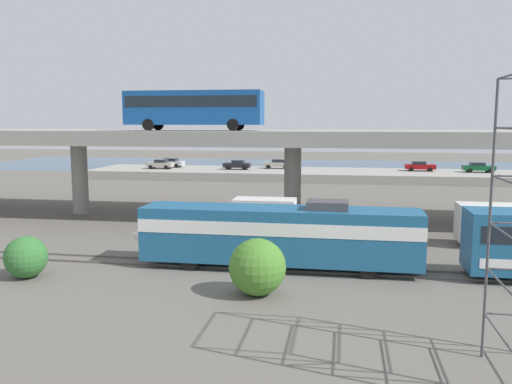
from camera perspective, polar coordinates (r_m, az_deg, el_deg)
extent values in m
plane|color=#605B54|center=(28.37, -0.10, -10.36)|extent=(260.00, 260.00, 0.00)
cube|color=#59544C|center=(31.46, 0.91, -8.43)|extent=(110.00, 0.12, 0.12)
cube|color=#59544C|center=(32.81, 1.29, -7.75)|extent=(110.00, 0.12, 0.12)
cube|color=#1E5984|center=(31.54, 2.53, -4.61)|extent=(16.53, 3.00, 3.20)
cube|color=white|center=(31.43, 2.54, -3.58)|extent=(16.53, 3.04, 0.77)
cone|color=white|center=(33.61, -11.64, -4.56)|extent=(2.25, 2.85, 2.85)
cube|color=black|center=(32.81, -8.94, -2.62)|extent=(2.25, 2.70, 1.02)
cube|color=#3F3F42|center=(30.99, 7.73, -1.41)|extent=(2.40, 1.80, 0.50)
cylinder|color=black|center=(31.68, -7.19, -7.59)|extent=(0.96, 0.18, 0.96)
cylinder|color=black|center=(34.19, -5.88, -6.43)|extent=(0.96, 0.18, 0.96)
cylinder|color=black|center=(30.43, 12.00, -8.33)|extent=(0.96, 0.18, 0.96)
cylinder|color=black|center=(33.04, 11.81, -7.06)|extent=(0.96, 0.18, 0.96)
cube|color=gray|center=(46.84, 4.02, 5.88)|extent=(96.00, 10.80, 1.28)
cylinder|color=gray|center=(53.12, -18.50, 1.38)|extent=(1.50, 1.50, 6.72)
cylinder|color=gray|center=(47.13, 3.97, 1.01)|extent=(1.50, 1.50, 6.72)
cube|color=#14478C|center=(46.52, -6.75, 9.02)|extent=(12.00, 2.55, 2.90)
cube|color=black|center=(46.54, -6.76, 9.66)|extent=(11.52, 2.59, 0.93)
cube|color=black|center=(45.23, 0.61, 9.55)|extent=(0.08, 2.30, 1.74)
cylinder|color=black|center=(46.79, -1.89, 7.28)|extent=(1.00, 0.26, 1.00)
cylinder|color=black|center=(44.42, -2.51, 7.26)|extent=(1.00, 0.26, 1.00)
cylinder|color=black|center=(48.81, -10.55, 7.17)|extent=(1.00, 0.26, 1.00)
cylinder|color=black|center=(46.54, -11.57, 7.13)|extent=(1.00, 0.26, 1.00)
cube|color=silver|center=(40.47, 24.10, -3.04)|extent=(4.60, 2.30, 2.60)
cylinder|color=black|center=(41.52, 22.28, -4.52)|extent=(0.88, 0.28, 0.88)
cylinder|color=black|center=(39.44, 22.97, -5.17)|extent=(0.88, 0.28, 0.88)
cube|color=#9E998C|center=(39.27, 6.00, -3.17)|extent=(2.00, 2.30, 2.00)
cube|color=silver|center=(39.58, 0.94, -2.60)|extent=(4.60, 2.30, 2.60)
cylinder|color=black|center=(40.56, 5.67, -4.26)|extent=(0.88, 0.28, 0.88)
cylinder|color=black|center=(38.43, 5.44, -4.92)|extent=(0.88, 0.28, 0.88)
cylinder|color=black|center=(41.04, -0.23, -4.08)|extent=(0.88, 0.28, 0.88)
cylinder|color=black|center=(38.94, -0.78, -4.72)|extent=(0.88, 0.28, 0.88)
cylinder|color=#47474C|center=(20.90, 23.93, -3.05)|extent=(0.10, 0.10, 10.24)
cylinder|color=#47474C|center=(20.01, 24.78, -13.72)|extent=(0.07, 3.85, 0.07)
cylinder|color=#47474C|center=(19.47, 25.06, -9.02)|extent=(0.07, 3.85, 0.07)
cylinder|color=#47474C|center=(19.08, 25.35, -4.09)|extent=(0.07, 3.85, 0.07)
cylinder|color=#47474C|center=(18.83, 25.64, 1.00)|extent=(0.07, 3.85, 0.07)
cylinder|color=#47474C|center=(18.73, 25.94, 6.20)|extent=(0.07, 3.85, 0.07)
cube|color=gray|center=(82.13, 6.34, 1.88)|extent=(70.30, 12.99, 1.27)
cube|color=#0C4C26|center=(85.33, 22.93, 2.42)|extent=(4.49, 1.86, 0.70)
cube|color=#1E232B|center=(85.24, 22.80, 2.82)|extent=(1.98, 1.63, 0.48)
cylinder|color=black|center=(86.55, 23.68, 2.21)|extent=(0.64, 0.20, 0.64)
cylinder|color=black|center=(84.84, 23.97, 2.10)|extent=(0.64, 0.20, 0.64)
cylinder|color=black|center=(85.91, 21.88, 2.27)|extent=(0.64, 0.20, 0.64)
cylinder|color=black|center=(84.19, 22.13, 2.16)|extent=(0.64, 0.20, 0.64)
cube|color=#9E998C|center=(86.07, -10.33, 2.93)|extent=(4.15, 1.87, 0.70)
cube|color=#1E232B|center=(85.96, -10.21, 3.33)|extent=(1.83, 1.65, 0.48)
cylinder|color=black|center=(85.72, -11.33, 2.66)|extent=(0.64, 0.20, 0.64)
cylinder|color=black|center=(87.37, -10.92, 2.76)|extent=(0.64, 0.20, 0.64)
cylinder|color=black|center=(84.84, -9.71, 2.65)|extent=(0.64, 0.20, 0.64)
cylinder|color=black|center=(86.51, -9.32, 2.75)|extent=(0.64, 0.20, 0.64)
cube|color=#9E998C|center=(85.24, 2.32, 3.01)|extent=(4.46, 1.73, 0.70)
cube|color=#1E232B|center=(85.17, 2.47, 3.40)|extent=(1.96, 1.52, 0.48)
cylinder|color=black|center=(84.65, 1.32, 2.74)|extent=(0.64, 0.20, 0.64)
cylinder|color=black|center=(86.26, 1.48, 2.83)|extent=(0.64, 0.20, 0.64)
cylinder|color=black|center=(84.30, 3.18, 2.71)|extent=(0.64, 0.20, 0.64)
cylinder|color=black|center=(85.92, 3.31, 2.80)|extent=(0.64, 0.20, 0.64)
cube|color=maroon|center=(84.65, 17.32, 2.64)|extent=(4.47, 1.87, 0.70)
cube|color=#1E232B|center=(84.57, 17.18, 3.04)|extent=(1.97, 1.65, 0.48)
cylinder|color=black|center=(85.76, 18.15, 2.43)|extent=(0.64, 0.20, 0.64)
cylinder|color=black|center=(84.00, 18.33, 2.32)|extent=(0.64, 0.20, 0.64)
cylinder|color=black|center=(85.38, 16.31, 2.48)|extent=(0.64, 0.20, 0.64)
cylinder|color=black|center=(83.62, 16.45, 2.37)|extent=(0.64, 0.20, 0.64)
cube|color=#B7B7BC|center=(88.82, -9.30, 3.10)|extent=(4.64, 1.88, 0.70)
cube|color=#1E232B|center=(88.70, -9.16, 3.48)|extent=(2.04, 1.65, 0.48)
cylinder|color=black|center=(88.49, -10.36, 2.83)|extent=(0.64, 0.20, 0.64)
cylinder|color=black|center=(90.16, -9.98, 2.93)|extent=(0.64, 0.20, 0.64)
cylinder|color=black|center=(87.55, -8.59, 2.82)|extent=(0.64, 0.20, 0.64)
cylinder|color=black|center=(89.24, -8.23, 2.91)|extent=(0.64, 0.20, 0.64)
cube|color=black|center=(83.57, -2.08, 2.92)|extent=(4.25, 1.72, 0.70)
cube|color=#1E232B|center=(83.48, -1.94, 3.32)|extent=(1.87, 1.52, 0.48)
cylinder|color=black|center=(83.08, -3.09, 2.64)|extent=(0.64, 0.20, 0.64)
cylinder|color=black|center=(84.67, -2.84, 2.73)|extent=(0.64, 0.20, 0.64)
cylinder|color=black|center=(82.54, -1.30, 2.62)|extent=(0.64, 0.20, 0.64)
cylinder|color=black|center=(84.15, -1.09, 2.71)|extent=(0.64, 0.20, 0.64)
cube|color=navy|center=(105.07, 7.05, 2.76)|extent=(140.00, 36.00, 0.01)
sphere|color=#316C30|center=(32.57, -23.62, -6.47)|extent=(2.38, 2.38, 2.38)
sphere|color=#457C2A|center=(26.91, 0.15, -8.11)|extent=(2.92, 2.92, 2.92)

